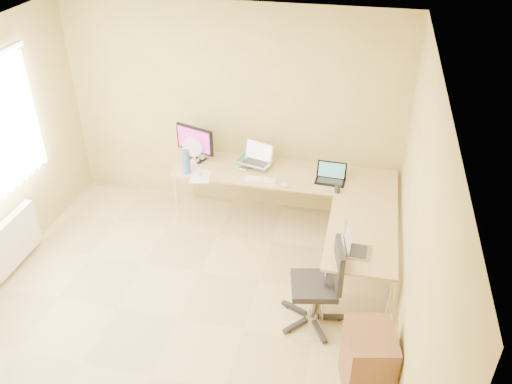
% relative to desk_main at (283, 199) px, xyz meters
% --- Properties ---
extents(floor, '(4.50, 4.50, 0.00)m').
position_rel_desk_main_xyz_m(floor, '(-0.72, -1.85, -0.36)').
color(floor, tan).
rests_on(floor, ground).
extents(ceiling, '(4.50, 4.50, 0.00)m').
position_rel_desk_main_xyz_m(ceiling, '(-0.72, -1.85, 2.24)').
color(ceiling, white).
rests_on(ceiling, ground).
extents(wall_back, '(4.50, 0.00, 4.50)m').
position_rel_desk_main_xyz_m(wall_back, '(-0.72, 0.40, 0.93)').
color(wall_back, '#D0BA63').
rests_on(wall_back, ground).
extents(wall_right, '(0.00, 4.50, 4.50)m').
position_rel_desk_main_xyz_m(wall_right, '(1.38, -1.85, 0.93)').
color(wall_right, '#D0BA63').
rests_on(wall_right, ground).
extents(desk_main, '(2.65, 0.70, 0.73)m').
position_rel_desk_main_xyz_m(desk_main, '(0.00, 0.00, 0.00)').
color(desk_main, tan).
rests_on(desk_main, ground).
extents(desk_return, '(0.70, 1.30, 0.73)m').
position_rel_desk_main_xyz_m(desk_return, '(0.98, -1.00, 0.00)').
color(desk_return, tan).
rests_on(desk_return, ground).
extents(monitor, '(0.55, 0.33, 0.45)m').
position_rel_desk_main_xyz_m(monitor, '(-1.13, 0.09, 0.59)').
color(monitor, black).
rests_on(monitor, desk_main).
extents(book_stack, '(0.29, 0.36, 0.05)m').
position_rel_desk_main_xyz_m(book_stack, '(-0.46, 0.20, 0.39)').
color(book_stack, '#1E776F').
rests_on(book_stack, desk_main).
extents(laptop_center, '(0.43, 0.37, 0.23)m').
position_rel_desk_main_xyz_m(laptop_center, '(-0.36, 0.06, 0.54)').
color(laptop_center, silver).
rests_on(laptop_center, desk_main).
extents(laptop_black, '(0.35, 0.27, 0.22)m').
position_rel_desk_main_xyz_m(laptop_black, '(0.56, -0.08, 0.47)').
color(laptop_black, black).
rests_on(laptop_black, desk_main).
extents(keyboard, '(0.37, 0.11, 0.02)m').
position_rel_desk_main_xyz_m(keyboard, '(-0.24, -0.22, 0.37)').
color(keyboard, white).
rests_on(keyboard, desk_main).
extents(mouse, '(0.10, 0.07, 0.04)m').
position_rel_desk_main_xyz_m(mouse, '(0.06, -0.30, 0.38)').
color(mouse, silver).
rests_on(mouse, desk_main).
extents(mug, '(0.10, 0.10, 0.09)m').
position_rel_desk_main_xyz_m(mug, '(-0.96, -0.30, 0.41)').
color(mug, white).
rests_on(mug, desk_main).
extents(cd_stack, '(0.15, 0.15, 0.03)m').
position_rel_desk_main_xyz_m(cd_stack, '(-0.49, -0.04, 0.38)').
color(cd_stack, silver).
rests_on(cd_stack, desk_main).
extents(water_bottle, '(0.11, 0.11, 0.30)m').
position_rel_desk_main_xyz_m(water_bottle, '(-1.13, -0.25, 0.51)').
color(water_bottle, '#365DAA').
rests_on(water_bottle, desk_main).
extents(papers, '(0.27, 0.35, 0.01)m').
position_rel_desk_main_xyz_m(papers, '(-0.95, -0.30, 0.37)').
color(papers, white).
rests_on(papers, desk_main).
extents(white_box, '(0.30, 0.25, 0.09)m').
position_rel_desk_main_xyz_m(white_box, '(-1.13, 0.20, 0.41)').
color(white_box, white).
rests_on(white_box, desk_main).
extents(desk_fan, '(0.25, 0.25, 0.31)m').
position_rel_desk_main_xyz_m(desk_fan, '(-1.13, 0.04, 0.52)').
color(desk_fan, white).
rests_on(desk_fan, desk_main).
extents(black_cup, '(0.07, 0.07, 0.11)m').
position_rel_desk_main_xyz_m(black_cup, '(0.66, -0.30, 0.42)').
color(black_cup, '#262626').
rests_on(black_cup, desk_main).
extents(laptop_return, '(0.32, 0.26, 0.21)m').
position_rel_desk_main_xyz_m(laptop_return, '(0.94, -1.33, 0.47)').
color(laptop_return, '#B2ADCA').
rests_on(laptop_return, desk_return).
extents(office_chair, '(0.66, 0.66, 0.94)m').
position_rel_desk_main_xyz_m(office_chair, '(0.58, -1.57, 0.14)').
color(office_chair, '#282424').
rests_on(office_chair, ground).
extents(cabinet, '(0.47, 0.54, 0.66)m').
position_rel_desk_main_xyz_m(cabinet, '(1.13, -2.30, -0.01)').
color(cabinet, brown).
rests_on(cabinet, ground).
extents(radiator, '(0.09, 0.80, 0.55)m').
position_rel_desk_main_xyz_m(radiator, '(-2.75, -1.45, -0.02)').
color(radiator, white).
rests_on(radiator, ground).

